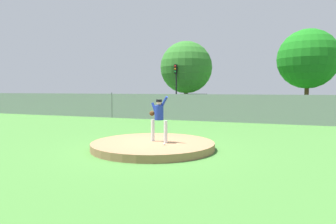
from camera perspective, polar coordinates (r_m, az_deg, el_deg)
name	(u,v)px	position (r m, az deg, el deg)	size (l,w,h in m)	color
ground_plane	(197,129)	(16.60, 5.59, -3.20)	(80.00, 80.00, 0.00)	#427A33
asphalt_strip	(225,116)	(24.84, 10.85, -0.77)	(44.00, 7.00, 0.01)	#2B2B2D
pitchers_mound	(153,145)	(10.98, -2.87, -6.34)	(4.45, 4.45, 0.26)	#99704C
pitcher_youth	(159,116)	(10.79, -1.77, -0.72)	(0.77, 0.35, 1.67)	silver
baseball	(164,144)	(10.31, -0.69, -6.09)	(0.07, 0.07, 0.07)	white
chainlink_fence	(213,108)	(20.38, 8.63, 0.76)	(39.54, 0.07, 1.94)	gray
parked_car_charcoal	(306,108)	(24.51, 24.79, 0.69)	(1.94, 4.81, 1.64)	#232328
parked_car_champagne	(110,104)	(28.59, -11.00, 1.43)	(2.02, 4.62, 1.61)	tan
parked_car_slate	(168,105)	(26.56, -0.09, 1.33)	(1.96, 4.40, 1.66)	slate
parked_car_silver	(262,107)	(24.91, 17.40, 0.95)	(2.00, 4.63, 1.66)	#B7BABF
parked_car_teal	(194,105)	(25.12, 4.96, 1.28)	(2.07, 4.18, 1.80)	#146066
traffic_cone_orange	(131,113)	(24.49, -6.97, -0.19)	(0.40, 0.40, 0.55)	orange
traffic_light_near	(176,79)	(30.36, 1.52, 6.25)	(0.28, 0.46, 4.67)	black
tree_bushy_near	(186,67)	(33.09, 3.47, 8.44)	(5.63, 5.63, 7.39)	#4C331E
tree_broad_left	(308,59)	(32.20, 25.00, 9.10)	(5.69, 5.69, 7.94)	#4C331E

